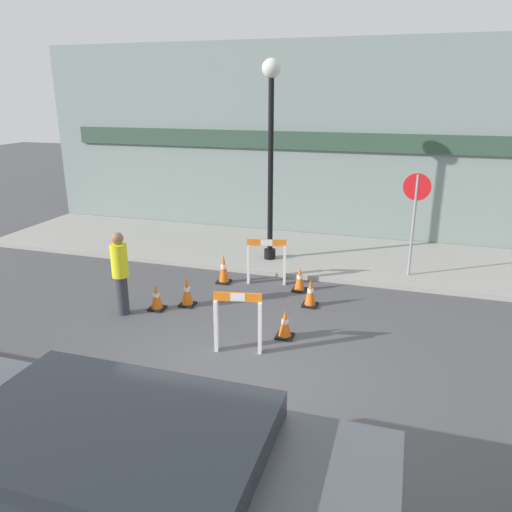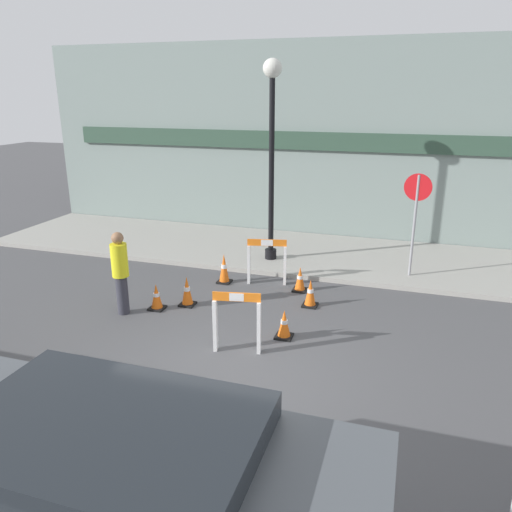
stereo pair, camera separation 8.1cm
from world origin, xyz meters
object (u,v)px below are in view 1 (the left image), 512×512
Objects in this scene: streetlamp_post at (271,134)px; person_worker at (120,270)px; stop_sign at (415,208)px; parked_car_1 at (119,490)px.

person_worker is at bearing -116.36° from streetlamp_post.
stop_sign is 1.42× the size of person_worker.
stop_sign is 0.51× the size of parked_car_1.
streetlamp_post is 9.00m from parked_car_1.
streetlamp_post is 1.04× the size of parked_car_1.
person_worker is at bearing 44.15° from stop_sign.
stop_sign is 8.77m from parked_car_1.
stop_sign is (3.37, -0.21, -1.50)m from streetlamp_post.
person_worker is 5.68m from parked_car_1.
parked_car_1 is at bearing -77.40° from person_worker.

